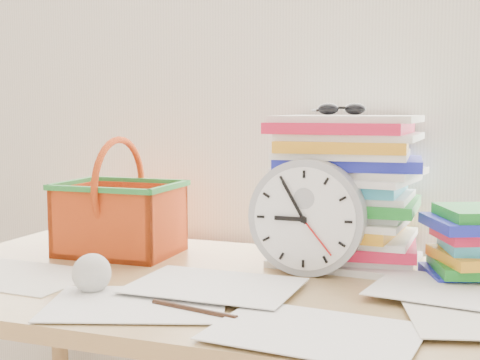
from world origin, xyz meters
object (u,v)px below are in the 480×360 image
at_px(desk, 248,321).
at_px(basket, 120,197).
at_px(paper_stack, 343,189).
at_px(clock, 307,217).

height_order(desk, basket, basket).
xyz_separation_m(desk, basket, (-0.36, 0.14, 0.20)).
xyz_separation_m(paper_stack, clock, (-0.04, -0.13, -0.04)).
bearing_deg(basket, paper_stack, 9.96).
bearing_deg(paper_stack, clock, -107.53).
relative_size(paper_stack, clock, 1.37).
xyz_separation_m(desk, clock, (0.09, 0.10, 0.19)).
distance_m(desk, clock, 0.23).
xyz_separation_m(clock, basket, (-0.45, 0.04, 0.01)).
relative_size(clock, basket, 0.89).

